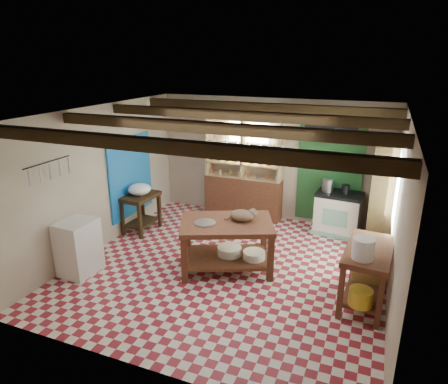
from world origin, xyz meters
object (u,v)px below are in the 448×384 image
at_px(white_cabinet, 78,247).
at_px(right_counter, 366,276).
at_px(prep_table, 141,213).
at_px(stove, 338,213).
at_px(work_table, 227,245).
at_px(cat, 242,215).

relative_size(white_cabinet, right_counter, 0.75).
height_order(prep_table, white_cabinet, white_cabinet).
bearing_deg(stove, work_table, -120.86).
distance_m(work_table, cat, 0.57).
relative_size(stove, white_cabinet, 0.96).
bearing_deg(stove, white_cabinet, -134.86).
xyz_separation_m(right_counter, cat, (-2.00, 0.33, 0.50)).
bearing_deg(cat, white_cabinet, 172.48).
xyz_separation_m(stove, right_counter, (0.66, -2.34, 0.01)).
bearing_deg(prep_table, right_counter, -9.40).
relative_size(prep_table, cat, 1.97).
xyz_separation_m(stove, prep_table, (-3.72, -1.38, -0.04)).
height_order(work_table, stove, stove).
bearing_deg(white_cabinet, right_counter, 12.99).
bearing_deg(prep_table, stove, 23.30).
bearing_deg(white_cabinet, work_table, 27.17).
bearing_deg(right_counter, stove, 110.04).
height_order(white_cabinet, right_counter, white_cabinet).
bearing_deg(stove, cat, -118.82).
xyz_separation_m(work_table, prep_table, (-2.17, 0.78, -0.03)).
xyz_separation_m(prep_table, white_cabinet, (-0.02, -1.80, 0.06)).
height_order(right_counter, cat, cat).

